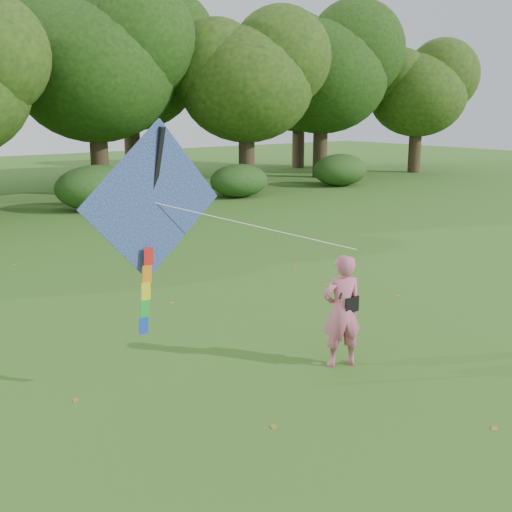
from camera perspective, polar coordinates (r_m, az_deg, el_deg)
ground at (r=11.64m, az=8.62°, el=-8.58°), size 100.00×100.00×0.00m
man_kite_flyer at (r=10.81m, az=7.63°, el=-4.86°), size 0.81×0.66×1.92m
bystander_right at (r=29.58m, az=-6.33°, el=6.68°), size 1.17×1.03×1.89m
crossbody_bag at (r=10.83m, az=8.20°, el=-4.14°), size 0.43×0.20×0.73m
flying_kite at (r=9.36m, az=-9.14°, el=4.46°), size 4.40×1.30×3.15m
tree_line at (r=31.83m, az=-20.46°, el=14.81°), size 54.70×15.30×9.48m
shrub_band at (r=26.29m, az=-21.21°, el=4.84°), size 39.15×3.22×1.88m
fallen_leaves at (r=13.41m, az=2.93°, el=-5.44°), size 10.61×13.49×0.01m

